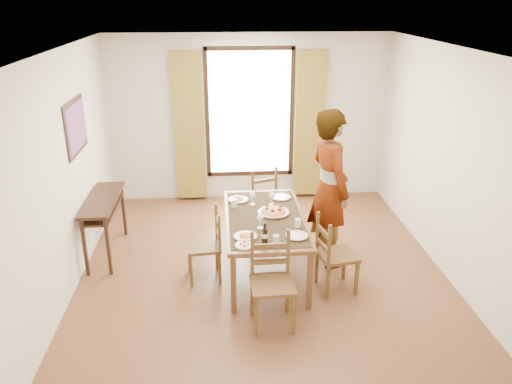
{
  "coord_description": "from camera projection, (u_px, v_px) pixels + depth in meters",
  "views": [
    {
      "loc": [
        -0.5,
        -5.46,
        3.27
      ],
      "look_at": [
        -0.07,
        0.17,
        1.0
      ],
      "focal_mm": 35.0,
      "sensor_mm": 36.0,
      "label": 1
    }
  ],
  "objects": [
    {
      "name": "plate_ne",
      "position": [
        281.0,
        196.0,
        6.54
      ],
      "size": [
        0.27,
        0.27,
        0.05
      ],
      "primitive_type": null,
      "color": "silver",
      "rests_on": "dining_table"
    },
    {
      "name": "tumbler_a",
      "position": [
        298.0,
        223.0,
        5.72
      ],
      "size": [
        0.07,
        0.07,
        0.1
      ],
      "primitive_type": "cylinder",
      "color": "silver",
      "rests_on": "dining_table"
    },
    {
      "name": "chair_north",
      "position": [
        259.0,
        199.0,
        7.28
      ],
      "size": [
        0.56,
        0.56,
        0.97
      ],
      "rotation": [
        0.0,
        0.0,
        3.52
      ],
      "color": "brown",
      "rests_on": "ground"
    },
    {
      "name": "tumbler_b",
      "position": [
        234.0,
        203.0,
        6.26
      ],
      "size": [
        0.07,
        0.07,
        0.1
      ],
      "primitive_type": "cylinder",
      "color": "silver",
      "rests_on": "dining_table"
    },
    {
      "name": "plate_se",
      "position": [
        297.0,
        234.0,
        5.5
      ],
      "size": [
        0.27,
        0.27,
        0.05
      ],
      "primitive_type": null,
      "color": "silver",
      "rests_on": "dining_table"
    },
    {
      "name": "chair_west",
      "position": [
        206.0,
        247.0,
        6.01
      ],
      "size": [
        0.44,
        0.44,
        0.9
      ],
      "rotation": [
        0.0,
        0.0,
        -1.47
      ],
      "color": "brown",
      "rests_on": "ground"
    },
    {
      "name": "wine_glass_a",
      "position": [
        260.0,
        221.0,
        5.67
      ],
      "size": [
        0.08,
        0.08,
        0.18
      ],
      "primitive_type": null,
      "color": "white",
      "rests_on": "dining_table"
    },
    {
      "name": "plate_sw",
      "position": [
        245.0,
        235.0,
        5.49
      ],
      "size": [
        0.27,
        0.27,
        0.05
      ],
      "primitive_type": null,
      "color": "silver",
      "rests_on": "dining_table"
    },
    {
      "name": "pasta_platter",
      "position": [
        274.0,
        210.0,
        6.07
      ],
      "size": [
        0.4,
        0.4,
        0.1
      ],
      "primitive_type": null,
      "color": "#C04E18",
      "rests_on": "dining_table"
    },
    {
      "name": "caprese_plate",
      "position": [
        244.0,
        244.0,
        5.3
      ],
      "size": [
        0.2,
        0.2,
        0.04
      ],
      "primitive_type": null,
      "color": "silver",
      "rests_on": "dining_table"
    },
    {
      "name": "chair_south",
      "position": [
        272.0,
        284.0,
        5.15
      ],
      "size": [
        0.46,
        0.46,
        1.0
      ],
      "rotation": [
        0.0,
        0.0,
        0.03
      ],
      "color": "brown",
      "rests_on": "ground"
    },
    {
      "name": "dining_table",
      "position": [
        265.0,
        222.0,
        6.02
      ],
      "size": [
        0.95,
        1.77,
        0.76
      ],
      "color": "brown",
      "rests_on": "ground"
    },
    {
      "name": "wine_bottle",
      "position": [
        265.0,
        233.0,
        5.31
      ],
      "size": [
        0.07,
        0.07,
        0.25
      ],
      "primitive_type": null,
      "color": "black",
      "rests_on": "dining_table"
    },
    {
      "name": "room_shell",
      "position": [
        262.0,
        150.0,
        5.85
      ],
      "size": [
        4.6,
        5.1,
        2.74
      ],
      "color": "beige",
      "rests_on": "ground"
    },
    {
      "name": "tumbler_c",
      "position": [
        276.0,
        240.0,
        5.33
      ],
      "size": [
        0.07,
        0.07,
        0.1
      ],
      "primitive_type": "cylinder",
      "color": "silver",
      "rests_on": "dining_table"
    },
    {
      "name": "wine_glass_b",
      "position": [
        272.0,
        198.0,
        6.3
      ],
      "size": [
        0.08,
        0.08,
        0.18
      ],
      "primitive_type": null,
      "color": "white",
      "rests_on": "dining_table"
    },
    {
      "name": "chair_east",
      "position": [
        334.0,
        256.0,
        5.75
      ],
      "size": [
        0.48,
        0.48,
        0.94
      ],
      "rotation": [
        0.0,
        0.0,
        1.75
      ],
      "color": "brown",
      "rests_on": "ground"
    },
    {
      "name": "wine_glass_c",
      "position": [
        252.0,
        198.0,
        6.31
      ],
      "size": [
        0.08,
        0.08,
        0.18
      ],
      "primitive_type": null,
      "color": "white",
      "rests_on": "dining_table"
    },
    {
      "name": "ground",
      "position": [
        263.0,
        270.0,
        6.31
      ],
      "size": [
        5.0,
        5.0,
        0.0
      ],
      "primitive_type": "plane",
      "color": "#4B2C17",
      "rests_on": "ground"
    },
    {
      "name": "console_table",
      "position": [
        103.0,
        206.0,
        6.46
      ],
      "size": [
        0.38,
        1.2,
        0.8
      ],
      "color": "black",
      "rests_on": "ground"
    },
    {
      "name": "man",
      "position": [
        329.0,
        188.0,
        6.19
      ],
      "size": [
        0.98,
        0.86,
        2.01
      ],
      "primitive_type": "imported",
      "rotation": [
        0.0,
        0.0,
        1.84
      ],
      "color": "gray",
      "rests_on": "ground"
    },
    {
      "name": "plate_nw",
      "position": [
        238.0,
        198.0,
        6.46
      ],
      "size": [
        0.27,
        0.27,
        0.05
      ],
      "primitive_type": null,
      "color": "silver",
      "rests_on": "dining_table"
    }
  ]
}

